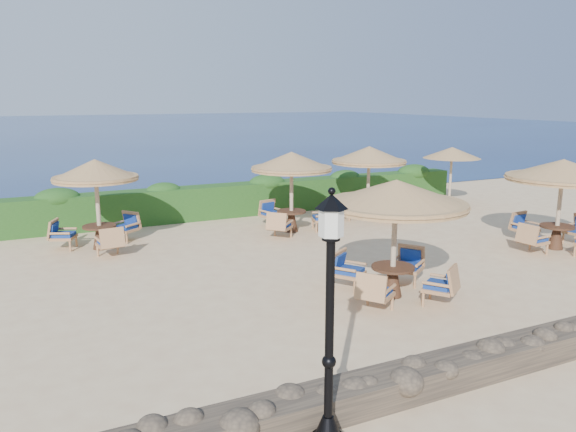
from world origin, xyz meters
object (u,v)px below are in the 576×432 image
Objects in this scene: extra_parasol at (452,153)px; cafe_set_1 at (561,185)px; lamp_post at (329,335)px; cafe_set_4 at (369,167)px; cafe_set_0 at (395,214)px; cafe_set_2 at (97,188)px; cafe_set_3 at (291,176)px.

cafe_set_1 reaches higher than extra_parasol.
cafe_set_1 is at bearing 26.62° from lamp_post.
cafe_set_0 is at bearing -119.84° from cafe_set_4.
cafe_set_1 is 1.15× the size of cafe_set_2.
extra_parasol is 0.87× the size of cafe_set_2.
extra_parasol is (12.60, 12.00, 0.62)m from lamp_post.
extra_parasol is 7.94m from cafe_set_3.
lamp_post reaches higher than cafe_set_0.
cafe_set_1 and cafe_set_3 have the same top height.
lamp_post is 11.34m from cafe_set_2.
cafe_set_0 is at bearing -137.61° from extra_parasol.
cafe_set_2 is at bearing 96.44° from lamp_post.
cafe_set_0 is at bearing 45.99° from lamp_post.
extra_parasol is 11.54m from cafe_set_0.
cafe_set_2 and cafe_set_3 have the same top height.
extra_parasol is 0.76× the size of cafe_set_1.
lamp_post is at bearing -134.01° from cafe_set_0.
cafe_set_0 is (4.08, 4.22, 0.36)m from lamp_post.
extra_parasol is at bearing 74.90° from cafe_set_1.
cafe_set_2 is at bearing 175.25° from cafe_set_3.
cafe_set_0 is at bearing -95.98° from cafe_set_3.
cafe_set_1 is (-1.77, -6.57, -0.26)m from extra_parasol.
cafe_set_1 is 1.14× the size of cafe_set_3.
lamp_post reaches higher than cafe_set_2.
cafe_set_2 is (-5.35, 7.05, -0.09)m from cafe_set_0.
cafe_set_0 is 8.85m from cafe_set_2.
cafe_set_0 and cafe_set_1 have the same top height.
cafe_set_4 is at bearing 54.28° from lamp_post.
cafe_set_2 and cafe_set_4 have the same top height.
cafe_set_3 is 0.99× the size of cafe_set_4.
cafe_set_0 and cafe_set_3 have the same top height.
cafe_set_4 reaches higher than extra_parasol.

